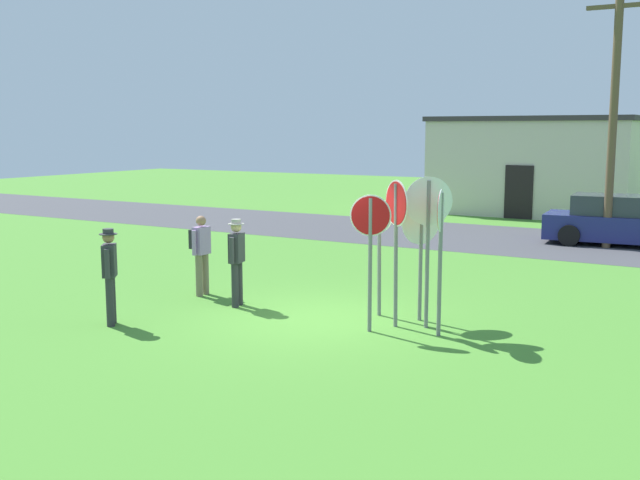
{
  "coord_description": "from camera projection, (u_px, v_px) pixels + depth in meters",
  "views": [
    {
      "loc": [
        6.82,
        -11.53,
        3.46
      ],
      "look_at": [
        -0.54,
        1.11,
        1.3
      ],
      "focal_mm": 41.91,
      "sensor_mm": 36.0,
      "label": 1
    }
  ],
  "objects": [
    {
      "name": "ground_plane",
      "position": [
        315.0,
        319.0,
        13.76
      ],
      "size": [
        80.0,
        80.0,
        0.0
      ],
      "primitive_type": "plane",
      "color": "#47842D"
    },
    {
      "name": "street_asphalt",
      "position": [
        503.0,
        239.0,
        23.88
      ],
      "size": [
        60.0,
        6.4,
        0.01
      ],
      "primitive_type": "cube",
      "color": "#424247",
      "rests_on": "ground"
    },
    {
      "name": "building_background",
      "position": [
        533.0,
        166.0,
        30.75
      ],
      "size": [
        8.15,
        4.11,
        4.01
      ],
      "color": "beige",
      "rests_on": "ground"
    },
    {
      "name": "utility_pole",
      "position": [
        614.0,
        113.0,
        21.57
      ],
      "size": [
        1.8,
        0.24,
        7.54
      ],
      "color": "brown",
      "rests_on": "ground"
    },
    {
      "name": "parked_car_on_street",
      "position": [
        617.0,
        222.0,
        22.64
      ],
      "size": [
        4.42,
        2.27,
        1.51
      ],
      "color": "navy",
      "rests_on": "ground"
    },
    {
      "name": "stop_sign_rear_right",
      "position": [
        380.0,
        238.0,
        13.84
      ],
      "size": [
        0.6,
        0.19,
        2.21
      ],
      "color": "slate",
      "rests_on": "ground"
    },
    {
      "name": "stop_sign_leaning_left",
      "position": [
        370.0,
        239.0,
        12.71
      ],
      "size": [
        0.68,
        0.24,
        2.38
      ],
      "color": "slate",
      "rests_on": "ground"
    },
    {
      "name": "stop_sign_far_back",
      "position": [
        421.0,
        235.0,
        13.48
      ],
      "size": [
        0.43,
        0.78,
        2.3
      ],
      "color": "slate",
      "rests_on": "ground"
    },
    {
      "name": "stop_sign_low_front",
      "position": [
        428.0,
        224.0,
        12.92
      ],
      "size": [
        0.69,
        0.52,
        2.67
      ],
      "color": "slate",
      "rests_on": "ground"
    },
    {
      "name": "stop_sign_rear_left",
      "position": [
        396.0,
        226.0,
        12.99
      ],
      "size": [
        0.65,
        0.52,
        2.61
      ],
      "color": "slate",
      "rests_on": "ground"
    },
    {
      "name": "stop_sign_center_cluster",
      "position": [
        440.0,
        237.0,
        12.43
      ],
      "size": [
        0.17,
        0.7,
        2.49
      ],
      "color": "slate",
      "rests_on": "ground"
    },
    {
      "name": "person_near_signs",
      "position": [
        237.0,
        257.0,
        14.66
      ],
      "size": [
        0.32,
        0.55,
        1.74
      ],
      "color": "#2D2D33",
      "rests_on": "ground"
    },
    {
      "name": "person_in_teal",
      "position": [
        201.0,
        249.0,
        15.65
      ],
      "size": [
        0.35,
        0.57,
        1.69
      ],
      "color": "#7A6B56",
      "rests_on": "ground"
    },
    {
      "name": "person_in_dark_shirt",
      "position": [
        110.0,
        271.0,
        13.24
      ],
      "size": [
        0.39,
        0.47,
        1.74
      ],
      "color": "#2D2D33",
      "rests_on": "ground"
    }
  ]
}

